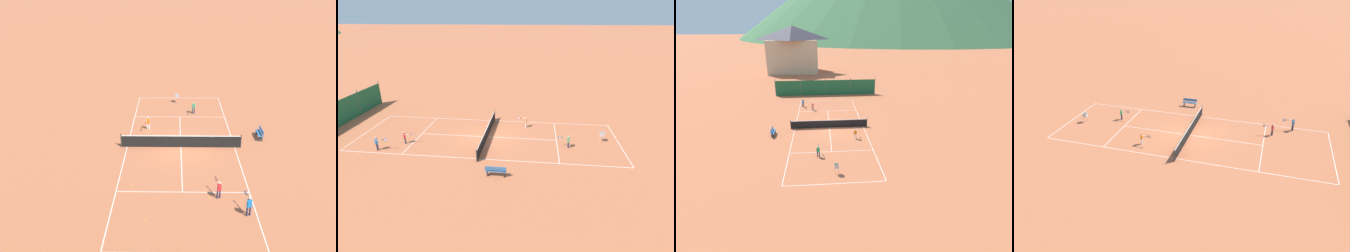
{
  "view_description": "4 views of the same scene",
  "coord_description": "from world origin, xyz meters",
  "views": [
    {
      "loc": [
        0.61,
        27.12,
        12.97
      ],
      "look_at": [
        0.99,
        -0.66,
        1.47
      ],
      "focal_mm": 42.0,
      "sensor_mm": 36.0,
      "label": 1
    },
    {
      "loc": [
        -21.88,
        -4.28,
        10.57
      ],
      "look_at": [
        -0.28,
        -1.8,
        1.32
      ],
      "focal_mm": 28.0,
      "sensor_mm": 36.0,
      "label": 2
    },
    {
      "loc": [
        -0.86,
        -29.28,
        11.67
      ],
      "look_at": [
        1.59,
        -2.0,
        0.92
      ],
      "focal_mm": 28.0,
      "sensor_mm": 36.0,
      "label": 3
    },
    {
      "loc": [
        24.94,
        6.72,
        13.81
      ],
      "look_at": [
        -0.16,
        -0.78,
        0.73
      ],
      "focal_mm": 35.0,
      "sensor_mm": 36.0,
      "label": 4
    }
  ],
  "objects": [
    {
      "name": "tennis_net",
      "position": [
        0.0,
        0.0,
        0.5
      ],
      "size": [
        9.18,
        0.08,
        1.06
      ],
      "color": "#2D2D2D",
      "rests_on": "ground"
    },
    {
      "name": "ball_hopper",
      "position": [
        0.23,
        -10.39,
        0.66
      ],
      "size": [
        0.36,
        0.36,
        0.89
      ],
      "color": "#B7B7BC",
      "rests_on": "ground"
    },
    {
      "name": "player_far_service",
      "position": [
        -3.6,
        8.72,
        0.71
      ],
      "size": [
        0.4,
        1.06,
        1.22
      ],
      "color": "#23284C",
      "rests_on": "ground"
    },
    {
      "name": "tennis_ball_service_box",
      "position": [
        -1.56,
        7.1,
        0.03
      ],
      "size": [
        0.07,
        0.07,
        0.07
      ],
      "primitive_type": "sphere",
      "color": "#CCE033",
      "rests_on": "ground"
    },
    {
      "name": "tennis_ball_alley_left",
      "position": [
        3.2,
        5.72,
        0.03
      ],
      "size": [
        0.07,
        0.07,
        0.07
      ],
      "primitive_type": "sphere",
      "color": "#CCE033",
      "rests_on": "ground"
    },
    {
      "name": "player_near_baseline",
      "position": [
        -1.29,
        -7.26,
        0.66
      ],
      "size": [
        0.38,
        0.99,
        1.12
      ],
      "color": "#23284C",
      "rests_on": "ground"
    },
    {
      "name": "tennis_ball_near_corner",
      "position": [
        -4.19,
        -2.33,
        0.03
      ],
      "size": [
        0.07,
        0.07,
        0.07
      ],
      "primitive_type": "sphere",
      "color": "#CCE033",
      "rests_on": "ground"
    },
    {
      "name": "court_line_markings",
      "position": [
        0.0,
        0.0,
        0.0
      ],
      "size": [
        8.25,
        23.85,
        0.01
      ],
      "color": "white",
      "rests_on": "ground"
    },
    {
      "name": "player_near_service",
      "position": [
        2.71,
        -3.42,
        0.66
      ],
      "size": [
        0.38,
        0.96,
        1.12
      ],
      "color": "white",
      "rests_on": "ground"
    },
    {
      "name": "tennis_ball_by_net_right",
      "position": [
        2.12,
        9.39,
        0.03
      ],
      "size": [
        0.07,
        0.07,
        0.07
      ],
      "primitive_type": "sphere",
      "color": "#CCE033",
      "rests_on": "ground"
    },
    {
      "name": "player_far_baseline",
      "position": [
        -2.12,
        6.97,
        0.66
      ],
      "size": [
        0.36,
        0.99,
        1.12
      ],
      "color": "#23284C",
      "rests_on": "ground"
    },
    {
      "name": "ground_plane",
      "position": [
        0.0,
        0.0,
        0.0
      ],
      "size": [
        600.0,
        600.0,
        0.0
      ],
      "primitive_type": "plane",
      "color": "#B7603D"
    },
    {
      "name": "courtside_bench",
      "position": [
        -6.34,
        -1.76,
        0.45
      ],
      "size": [
        0.36,
        1.5,
        0.84
      ],
      "color": "#336699",
      "rests_on": "ground"
    }
  ]
}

